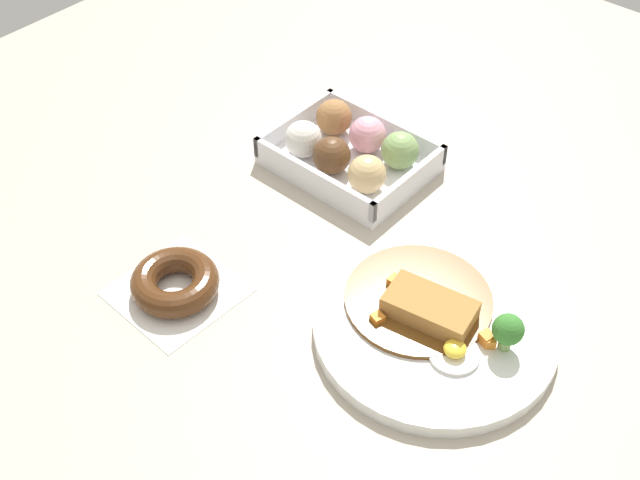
{
  "coord_description": "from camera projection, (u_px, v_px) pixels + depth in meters",
  "views": [
    {
      "loc": [
        -0.42,
        0.57,
        0.72
      ],
      "look_at": [
        0.04,
        0.04,
        0.03
      ],
      "focal_mm": 45.42,
      "sensor_mm": 36.0,
      "label": 1
    }
  ],
  "objects": [
    {
      "name": "curry_plate",
      "position": [
        435.0,
        324.0,
        0.91
      ],
      "size": [
        0.28,
        0.28,
        0.07
      ],
      "color": "white",
      "rests_on": "ground_plane"
    },
    {
      "name": "chocolate_ring_donut",
      "position": [
        175.0,
        283.0,
        0.96
      ],
      "size": [
        0.14,
        0.14,
        0.03
      ],
      "color": "white",
      "rests_on": "ground_plane"
    },
    {
      "name": "ground_plane",
      "position": [
        365.0,
        257.0,
        1.01
      ],
      "size": [
        1.6,
        1.6,
        0.0
      ],
      "primitive_type": "plane",
      "color": "#B2A893"
    },
    {
      "name": "donut_box",
      "position": [
        350.0,
        151.0,
        1.12
      ],
      "size": [
        0.21,
        0.16,
        0.06
      ],
      "color": "white",
      "rests_on": "ground_plane"
    }
  ]
}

